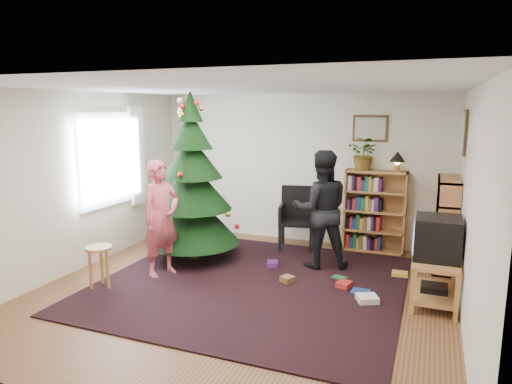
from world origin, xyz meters
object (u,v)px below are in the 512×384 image
(bookshelf_back, at_px, (375,210))
(armchair, at_px, (299,215))
(potted_plant, at_px, (364,154))
(picture_back, at_px, (370,128))
(table_lamp, at_px, (397,158))
(bookshelf_right, at_px, (446,222))
(christmas_tree, at_px, (193,191))
(tv_stand, at_px, (435,276))
(crt_tv, at_px, (438,238))
(person_standing, at_px, (161,219))
(stool, at_px, (99,256))
(picture_right, at_px, (465,132))
(person_by_chair, at_px, (321,210))

(bookshelf_back, bearing_deg, armchair, -167.65)
(bookshelf_back, relative_size, potted_plant, 2.47)
(picture_back, distance_m, table_lamp, 0.64)
(bookshelf_back, relative_size, bookshelf_right, 1.00)
(picture_back, relative_size, christmas_tree, 0.22)
(potted_plant, distance_m, table_lamp, 0.50)
(picture_back, distance_m, armchair, 1.79)
(tv_stand, distance_m, armchair, 2.61)
(crt_tv, bearing_deg, armchair, 144.08)
(armchair, bearing_deg, person_standing, -137.98)
(christmas_tree, relative_size, bookshelf_back, 1.94)
(bookshelf_right, distance_m, crt_tv, 1.38)
(bookshelf_back, relative_size, armchair, 1.29)
(crt_tv, bearing_deg, christmas_tree, 174.27)
(bookshelf_back, bearing_deg, table_lamp, 0.00)
(armchair, distance_m, person_standing, 2.38)
(crt_tv, xyz_separation_m, potted_plant, (-1.12, 1.78, 0.77))
(crt_tv, bearing_deg, stool, -164.38)
(crt_tv, bearing_deg, person_standing, -173.53)
(stool, bearing_deg, tv_stand, 15.61)
(picture_right, distance_m, stool, 5.03)
(armchair, bearing_deg, picture_right, -20.30)
(stool, bearing_deg, potted_plant, 45.59)
(tv_stand, bearing_deg, potted_plant, 122.28)
(picture_right, height_order, bookshelf_right, picture_right)
(crt_tv, relative_size, potted_plant, 1.05)
(bookshelf_back, xyz_separation_m, person_standing, (-2.56, -2.18, 0.13))
(stool, bearing_deg, person_standing, 56.51)
(bookshelf_back, bearing_deg, bookshelf_right, -21.74)
(potted_plant, bearing_deg, stool, -134.41)
(person_by_chair, xyz_separation_m, table_lamp, (0.92, 1.08, 0.66))
(picture_back, xyz_separation_m, person_standing, (-2.41, -2.31, -1.15))
(bookshelf_right, bearing_deg, picture_back, 65.12)
(tv_stand, distance_m, table_lamp, 2.23)
(bookshelf_right, distance_m, potted_plant, 1.59)
(bookshelf_back, distance_m, person_by_chair, 1.26)
(picture_right, height_order, table_lamp, picture_right)
(table_lamp, bearing_deg, person_by_chair, -130.47)
(tv_stand, bearing_deg, bookshelf_right, 84.98)
(stool, bearing_deg, person_by_chair, 36.91)
(person_by_chair, height_order, table_lamp, person_by_chair)
(stool, xyz_separation_m, potted_plant, (2.83, 2.89, 1.13))
(picture_right, bearing_deg, bookshelf_right, 127.96)
(crt_tv, height_order, stool, crt_tv)
(picture_right, relative_size, bookshelf_right, 0.46)
(person_standing, bearing_deg, tv_stand, -61.89)
(picture_right, height_order, person_by_chair, picture_right)
(picture_right, relative_size, stool, 1.08)
(crt_tv, bearing_deg, tv_stand, -0.00)
(potted_plant, bearing_deg, armchair, -165.24)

